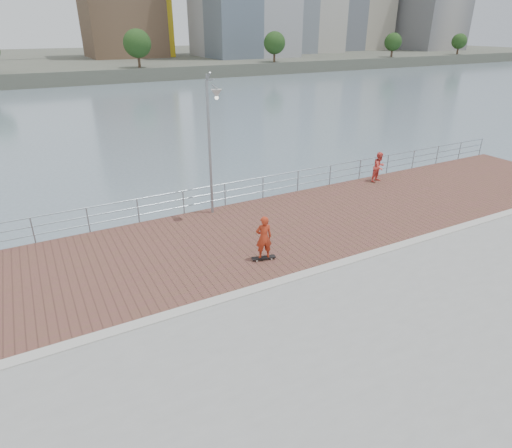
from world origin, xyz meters
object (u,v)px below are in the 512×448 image
skateboarder (264,237)px  bystander (379,167)px  street_lamp (212,123)px  guardrail (205,196)px

skateboarder → bystander: size_ratio=1.01×
street_lamp → skateboarder: bearing=-90.9°
guardrail → street_lamp: bearing=-80.4°
bystander → guardrail: bearing=163.9°
guardrail → skateboarder: bearing=-89.1°
guardrail → bystander: 9.89m
street_lamp → bystander: size_ratio=3.60×
skateboarder → bystander: skateboarder is taller
bystander → skateboarder: bearing=-166.2°
guardrail → skateboarder: (0.09, -5.42, 0.23)m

